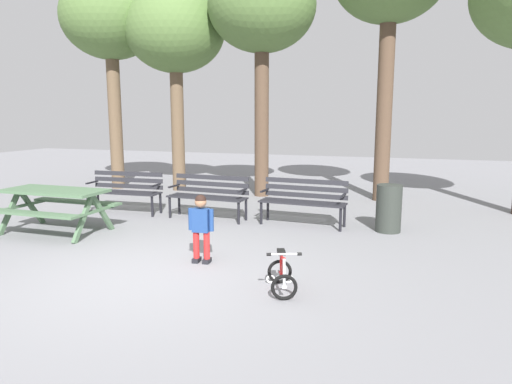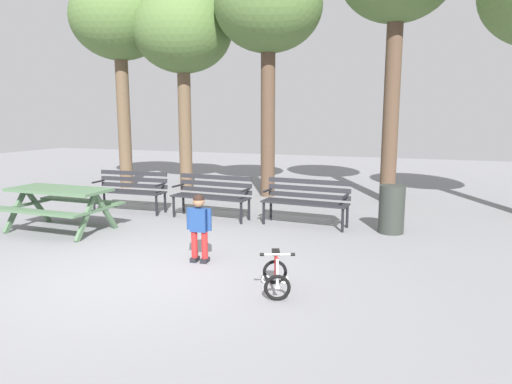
{
  "view_description": "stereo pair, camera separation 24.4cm",
  "coord_description": "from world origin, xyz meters",
  "px_view_note": "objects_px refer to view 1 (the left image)",
  "views": [
    {
      "loc": [
        3.14,
        -4.91,
        2.04
      ],
      "look_at": [
        0.92,
        1.82,
        0.85
      ],
      "focal_mm": 32.31,
      "sensor_mm": 36.0,
      "label": 1
    },
    {
      "loc": [
        3.37,
        -4.83,
        2.04
      ],
      "look_at": [
        0.92,
        1.82,
        0.85
      ],
      "focal_mm": 32.31,
      "sensor_mm": 36.0,
      "label": 2
    }
  ],
  "objects_px": {
    "park_bench_left": "(209,193)",
    "park_bench_right": "(304,198)",
    "trash_bin": "(389,208)",
    "park_bench_far_left": "(125,188)",
    "child_standing": "(201,223)",
    "picnic_table": "(55,199)",
    "kids_bicycle": "(282,275)"
  },
  "relations": [
    {
      "from": "park_bench_right",
      "to": "picnic_table",
      "type": "bearing_deg",
      "value": -154.32
    },
    {
      "from": "picnic_table",
      "to": "park_bench_far_left",
      "type": "bearing_deg",
      "value": 84.54
    },
    {
      "from": "kids_bicycle",
      "to": "park_bench_far_left",
      "type": "bearing_deg",
      "value": 142.84
    },
    {
      "from": "park_bench_far_left",
      "to": "child_standing",
      "type": "height_order",
      "value": "child_standing"
    },
    {
      "from": "picnic_table",
      "to": "park_bench_far_left",
      "type": "distance_m",
      "value": 1.85
    },
    {
      "from": "kids_bicycle",
      "to": "trash_bin",
      "type": "height_order",
      "value": "trash_bin"
    },
    {
      "from": "picnic_table",
      "to": "child_standing",
      "type": "distance_m",
      "value": 3.21
    },
    {
      "from": "picnic_table",
      "to": "child_standing",
      "type": "bearing_deg",
      "value": -13.08
    },
    {
      "from": "park_bench_left",
      "to": "kids_bicycle",
      "type": "height_order",
      "value": "park_bench_left"
    },
    {
      "from": "park_bench_far_left",
      "to": "kids_bicycle",
      "type": "bearing_deg",
      "value": -37.16
    },
    {
      "from": "park_bench_right",
      "to": "park_bench_far_left",
      "type": "bearing_deg",
      "value": -178.92
    },
    {
      "from": "picnic_table",
      "to": "trash_bin",
      "type": "xyz_separation_m",
      "value": [
        5.52,
        1.89,
        -0.17
      ]
    },
    {
      "from": "picnic_table",
      "to": "park_bench_left",
      "type": "xyz_separation_m",
      "value": [
        2.09,
        1.86,
        -0.08
      ]
    },
    {
      "from": "park_bench_left",
      "to": "trash_bin",
      "type": "bearing_deg",
      "value": 0.39
    },
    {
      "from": "picnic_table",
      "to": "park_bench_far_left",
      "type": "height_order",
      "value": "park_bench_far_left"
    },
    {
      "from": "trash_bin",
      "to": "park_bench_right",
      "type": "bearing_deg",
      "value": 178.92
    },
    {
      "from": "park_bench_left",
      "to": "trash_bin",
      "type": "height_order",
      "value": "park_bench_left"
    },
    {
      "from": "park_bench_left",
      "to": "park_bench_right",
      "type": "bearing_deg",
      "value": 1.58
    },
    {
      "from": "park_bench_right",
      "to": "kids_bicycle",
      "type": "height_order",
      "value": "park_bench_right"
    },
    {
      "from": "picnic_table",
      "to": "park_bench_left",
      "type": "bearing_deg",
      "value": 41.78
    },
    {
      "from": "park_bench_left",
      "to": "child_standing",
      "type": "bearing_deg",
      "value": -68.17
    },
    {
      "from": "park_bench_far_left",
      "to": "park_bench_right",
      "type": "xyz_separation_m",
      "value": [
        3.81,
        0.07,
        0.0
      ]
    },
    {
      "from": "trash_bin",
      "to": "park_bench_left",
      "type": "bearing_deg",
      "value": -179.61
    },
    {
      "from": "picnic_table",
      "to": "child_standing",
      "type": "height_order",
      "value": "child_standing"
    },
    {
      "from": "picnic_table",
      "to": "park_bench_far_left",
      "type": "xyz_separation_m",
      "value": [
        0.18,
        1.84,
        -0.08
      ]
    },
    {
      "from": "park_bench_right",
      "to": "child_standing",
      "type": "distance_m",
      "value": 2.78
    },
    {
      "from": "park_bench_left",
      "to": "park_bench_right",
      "type": "height_order",
      "value": "same"
    },
    {
      "from": "child_standing",
      "to": "park_bench_far_left",
      "type": "bearing_deg",
      "value": 138.91
    },
    {
      "from": "child_standing",
      "to": "trash_bin",
      "type": "height_order",
      "value": "child_standing"
    },
    {
      "from": "picnic_table",
      "to": "trash_bin",
      "type": "bearing_deg",
      "value": 18.88
    },
    {
      "from": "park_bench_right",
      "to": "child_standing",
      "type": "relative_size",
      "value": 1.69
    },
    {
      "from": "trash_bin",
      "to": "park_bench_far_left",
      "type": "bearing_deg",
      "value": -179.54
    }
  ]
}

